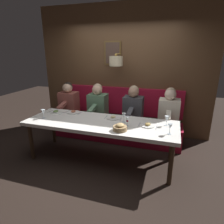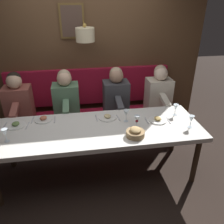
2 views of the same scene
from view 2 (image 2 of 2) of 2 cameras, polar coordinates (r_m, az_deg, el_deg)
ground_plane at (r=3.34m, az=-3.25°, el=-14.83°), size 12.00×12.00×0.00m
dining_table at (r=2.92m, az=-3.60°, el=-4.94°), size 0.90×2.63×0.74m
banquette_bench at (r=3.92m, az=-4.77°, el=-3.65°), size 0.52×2.83×0.45m
back_wall_panel at (r=4.03m, az=-6.17°, el=14.72°), size 0.59×4.03×2.90m
diner_nearest at (r=3.87m, az=11.59°, el=5.23°), size 0.60×0.40×0.79m
diner_near at (r=3.69m, az=1.01°, el=4.66°), size 0.60×0.40×0.79m
diner_middle at (r=3.64m, az=-11.38°, el=3.80°), size 0.60×0.40×0.79m
diner_far at (r=3.75m, az=-22.38°, el=2.89°), size 0.60×0.40×0.79m
place_setting_0 at (r=3.09m, az=11.29°, el=-1.88°), size 0.24×0.32×0.05m
place_setting_1 at (r=3.09m, az=-1.15°, el=-1.29°), size 0.24×0.32×0.05m
place_setting_2 at (r=3.18m, az=-16.68°, el=-1.70°), size 0.24×0.31×0.05m
place_setting_3 at (r=3.16m, az=-22.81°, el=-2.98°), size 0.24×0.32×0.05m
wine_glass_0 at (r=3.00m, az=19.14°, el=-1.69°), size 0.07×0.07×0.16m
wine_glass_1 at (r=2.98m, az=3.55°, el=-0.33°), size 0.07×0.07×0.16m
wine_glass_2 at (r=2.83m, az=-25.10°, el=-4.70°), size 0.07×0.07×0.16m
wine_glass_3 at (r=3.24m, az=15.57°, el=1.08°), size 0.07×0.07×0.16m
wine_glass_4 at (r=2.85m, az=6.25°, el=-1.78°), size 0.07×0.07×0.16m
bread_bowl at (r=2.71m, az=5.84°, el=-5.14°), size 0.22×0.22×0.12m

